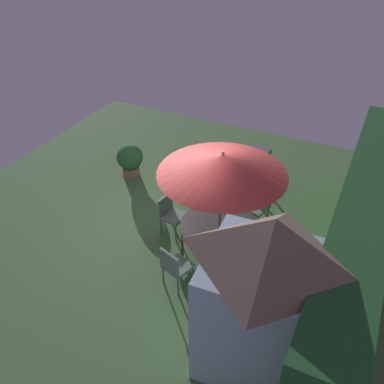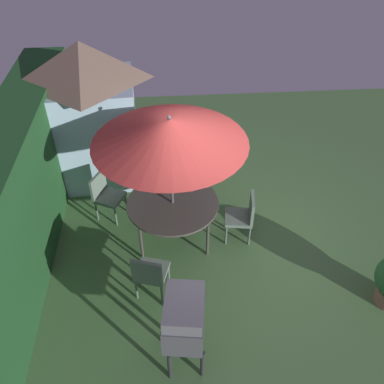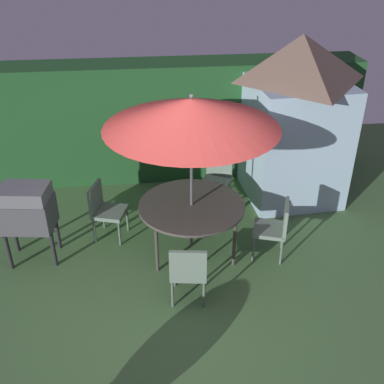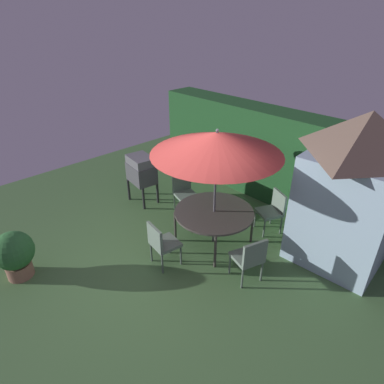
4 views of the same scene
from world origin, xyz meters
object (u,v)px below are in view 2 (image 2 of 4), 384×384
patio_table (173,204)px  bbq_grill (184,318)px  chair_toward_house (105,193)px  garden_shed (90,112)px  patio_umbrella (170,131)px  chair_far_side (244,215)px  chair_toward_hedge (190,169)px  chair_near_shed (150,273)px

patio_table → bbq_grill: (-2.32, -0.05, 0.16)m
patio_table → chair_toward_house: bearing=64.3°
garden_shed → patio_umbrella: (-1.93, -1.48, 0.70)m
patio_table → chair_far_side: 1.23m
garden_shed → bbq_grill: bearing=-160.1°
patio_umbrella → chair_far_side: (-0.18, -1.21, -1.62)m
patio_table → patio_umbrella: patio_umbrella is taller
patio_umbrella → chair_toward_hedge: 2.04m
patio_table → chair_toward_hedge: 1.25m
patio_table → chair_far_side: chair_far_side is taller
chair_toward_hedge → chair_toward_house: 1.70m
bbq_grill → garden_shed: bearing=19.9°
garden_shed → patio_table: garden_shed is taller
patio_table → chair_toward_hedge: chair_toward_hedge is taller
garden_shed → chair_far_side: (-2.10, -2.69, -0.92)m
patio_table → chair_toward_house: chair_toward_house is taller
chair_near_shed → bbq_grill: bearing=-156.1°
chair_near_shed → chair_far_side: same height
garden_shed → patio_umbrella: bearing=-142.4°
chair_far_side → patio_umbrella: bearing=81.7°
bbq_grill → chair_toward_house: (2.90, 1.26, -0.33)m
chair_near_shed → chair_toward_hedge: same height
chair_near_shed → patio_umbrella: bearing=-16.8°
chair_near_shed → chair_toward_hedge: bearing=-17.3°
patio_umbrella → chair_toward_house: patio_umbrella is taller
patio_umbrella → chair_far_side: patio_umbrella is taller
chair_toward_house → chair_near_shed: bearing=-156.7°
chair_toward_hedge → chair_near_shed: bearing=162.7°
chair_near_shed → garden_shed: bearing=18.6°
patio_umbrella → chair_far_side: 2.03m
patio_table → chair_near_shed: (-1.31, 0.40, -0.17)m
bbq_grill → chair_far_side: size_ratio=1.33×
garden_shed → chair_far_side: size_ratio=3.13×
garden_shed → chair_far_side: 3.54m
bbq_grill → chair_toward_hedge: size_ratio=1.33×
chair_near_shed → patio_table: bearing=-16.8°
patio_table → chair_toward_hedge: size_ratio=1.74×
chair_toward_hedge → patio_umbrella: bearing=162.1°
patio_umbrella → chair_toward_house: 2.10m
chair_far_side → chair_toward_hedge: (1.36, 0.83, 0.00)m
bbq_grill → chair_toward_house: bbq_grill is taller
patio_umbrella → chair_toward_house: bearing=64.3°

